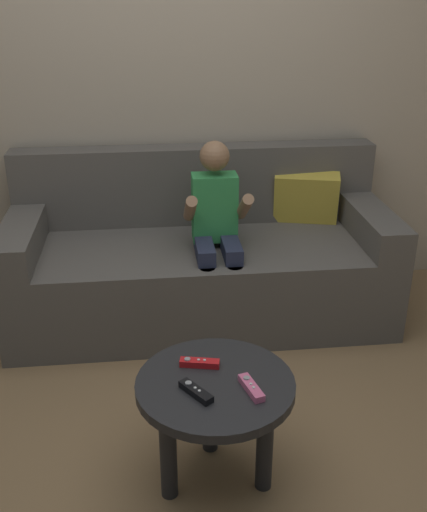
# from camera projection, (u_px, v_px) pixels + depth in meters

# --- Properties ---
(ground_plane) EXTENTS (8.91, 8.91, 0.00)m
(ground_plane) POSITION_uv_depth(u_px,v_px,m) (191.00, 473.00, 2.25)
(ground_plane) COLOR olive
(wall_back) EXTENTS (4.45, 0.05, 2.50)m
(wall_back) POSITION_uv_depth(u_px,v_px,m) (163.00, 70.00, 3.20)
(wall_back) COLOR #B2A38E
(wall_back) RESTS_ON ground
(couch) EXTENTS (1.98, 0.80, 0.87)m
(couch) POSITION_uv_depth(u_px,v_px,m) (202.00, 261.00, 3.25)
(couch) COLOR #56514C
(couch) RESTS_ON ground
(person_seated_on_couch) EXTENTS (0.32, 0.39, 0.98)m
(person_seated_on_couch) POSITION_uv_depth(u_px,v_px,m) (217.00, 228.00, 2.99)
(person_seated_on_couch) COLOR #282D47
(person_seated_on_couch) RESTS_ON ground
(coffee_table) EXTENTS (0.55, 0.55, 0.44)m
(coffee_table) POSITION_uv_depth(u_px,v_px,m) (215.00, 400.00, 2.09)
(coffee_table) COLOR #232326
(coffee_table) RESTS_ON ground
(game_remote_red_near_edge) EXTENTS (0.14, 0.07, 0.03)m
(game_remote_red_near_edge) POSITION_uv_depth(u_px,v_px,m) (199.00, 363.00, 2.12)
(game_remote_red_near_edge) COLOR red
(game_remote_red_near_edge) RESTS_ON coffee_table
(game_remote_pink_center) EXTENTS (0.07, 0.14, 0.03)m
(game_remote_pink_center) POSITION_uv_depth(u_px,v_px,m) (251.00, 388.00, 1.99)
(game_remote_pink_center) COLOR pink
(game_remote_pink_center) RESTS_ON coffee_table
(game_remote_black_far_corner) EXTENTS (0.11, 0.14, 0.03)m
(game_remote_black_far_corner) POSITION_uv_depth(u_px,v_px,m) (196.00, 392.00, 1.97)
(game_remote_black_far_corner) COLOR black
(game_remote_black_far_corner) RESTS_ON coffee_table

